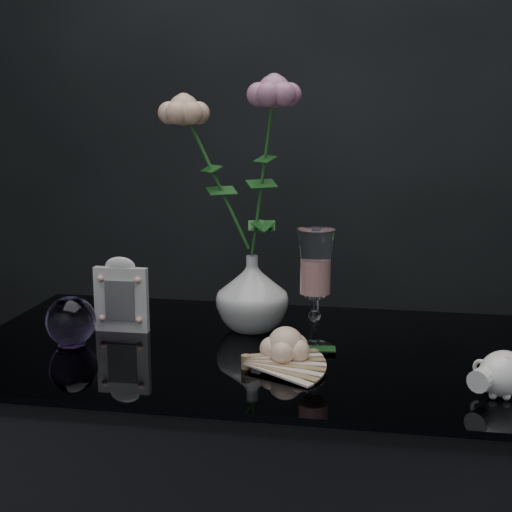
% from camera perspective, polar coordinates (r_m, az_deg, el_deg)
% --- Properties ---
extents(vase, '(0.17, 0.17, 0.15)m').
position_cam_1_polar(vase, '(1.37, -0.31, -2.98)').
color(vase, silver).
rests_on(vase, table).
extents(wine_glass, '(0.08, 0.08, 0.22)m').
position_cam_1_polar(wine_glass, '(1.25, 4.74, -2.73)').
color(wine_glass, white).
rests_on(wine_glass, table).
extents(picture_frame, '(0.11, 0.08, 0.15)m').
position_cam_1_polar(picture_frame, '(1.38, -10.73, -3.03)').
color(picture_frame, silver).
rests_on(picture_frame, table).
extents(paperweight, '(0.12, 0.12, 0.09)m').
position_cam_1_polar(paperweight, '(1.33, -14.60, -5.05)').
color(paperweight, '#9C7CCA').
rests_on(paperweight, table).
extents(paper_fan, '(0.28, 0.23, 0.03)m').
position_cam_1_polar(paper_fan, '(1.18, -0.81, -8.36)').
color(paper_fan, beige).
rests_on(paper_fan, table).
extents(loose_rose, '(0.20, 0.23, 0.06)m').
position_cam_1_polar(loose_rose, '(1.20, 2.39, -7.15)').
color(loose_rose, '#FFC8A4').
rests_on(loose_rose, table).
extents(pearl_jar, '(0.33, 0.33, 0.07)m').
position_cam_1_polar(pearl_jar, '(1.13, 19.17, -8.73)').
color(pearl_jar, white).
rests_on(pearl_jar, table).
extents(roses, '(0.25, 0.11, 0.38)m').
position_cam_1_polar(roses, '(1.33, -1.63, 7.73)').
color(roses, '#E8B08E').
rests_on(roses, vase).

